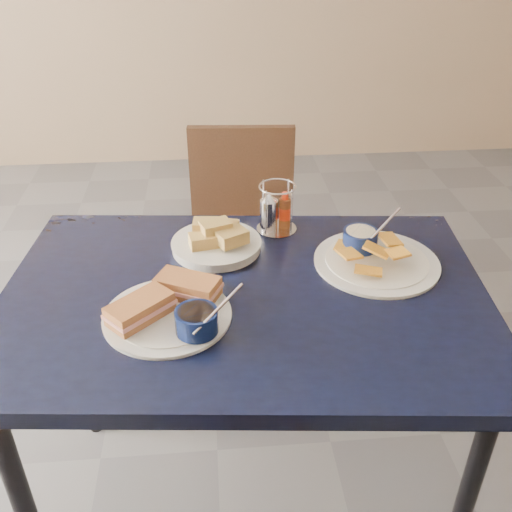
{
  "coord_description": "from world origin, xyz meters",
  "views": [
    {
      "loc": [
        0.02,
        -1.25,
        1.52
      ],
      "look_at": [
        0.12,
        -0.13,
        0.82
      ],
      "focal_mm": 40.0,
      "sensor_mm": 36.0,
      "label": 1
    }
  ],
  "objects": [
    {
      "name": "ground",
      "position": [
        0.0,
        0.0,
        0.0
      ],
      "size": [
        6.0,
        6.0,
        0.0
      ],
      "primitive_type": "plane",
      "color": "#57575C",
      "rests_on": "ground"
    },
    {
      "name": "dining_table",
      "position": [
        0.09,
        -0.17,
        0.68
      ],
      "size": [
        1.2,
        0.86,
        0.75
      ],
      "color": "black",
      "rests_on": "ground"
    },
    {
      "name": "chair_far",
      "position": [
        0.13,
        0.65,
        0.48
      ],
      "size": [
        0.42,
        0.4,
        0.83
      ],
      "color": "black",
      "rests_on": "ground"
    },
    {
      "name": "sandwich_plate",
      "position": [
        -0.08,
        -0.25,
        0.77
      ],
      "size": [
        0.3,
        0.28,
        0.12
      ],
      "color": "white",
      "rests_on": "dining_table"
    },
    {
      "name": "plantain_plate",
      "position": [
        0.41,
        -0.06,
        0.77
      ],
      "size": [
        0.31,
        0.31,
        0.12
      ],
      "color": "white",
      "rests_on": "dining_table"
    },
    {
      "name": "bread_basket",
      "position": [
        0.03,
        0.03,
        0.78
      ],
      "size": [
        0.23,
        0.23,
        0.08
      ],
      "color": "white",
      "rests_on": "dining_table"
    },
    {
      "name": "condiment_caddy",
      "position": [
        0.19,
        0.11,
        0.81
      ],
      "size": [
        0.11,
        0.11,
        0.14
      ],
      "color": "silver",
      "rests_on": "dining_table"
    }
  ]
}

